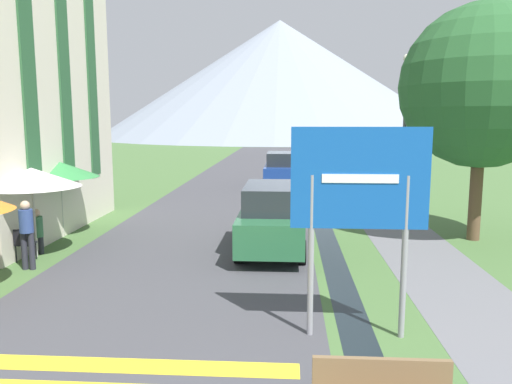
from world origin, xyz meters
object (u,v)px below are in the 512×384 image
parked_car_near (272,217)px  tree_by_path (483,87)px  road_sign (359,197)px  parked_car_far (282,169)px  cafe_umbrella_middle_white (32,177)px  person_standing_terrace (27,230)px  cafe_chair_middle (24,242)px  streetlamp (405,126)px  cafe_umbrella_rear_green (60,170)px  person_seated_near (37,229)px

parked_car_near → tree_by_path: bearing=14.2°
road_sign → parked_car_far: (-1.46, 18.38, -1.42)m
cafe_umbrella_middle_white → person_standing_terrace: bearing=-71.1°
cafe_umbrella_middle_white → cafe_chair_middle: bearing=-96.1°
road_sign → parked_car_far: bearing=94.5°
streetlamp → road_sign: bearing=-106.7°
road_sign → cafe_umbrella_rear_green: 10.31m
road_sign → person_standing_terrace: 8.09m
parked_car_far → cafe_umbrella_rear_green: cafe_umbrella_rear_green is taller
parked_car_far → cafe_umbrella_middle_white: size_ratio=1.78×
parked_car_far → cafe_chair_middle: size_ratio=5.09×
parked_car_far → streetlamp: 10.47m
streetlamp → cafe_umbrella_rear_green: bearing=-166.5°
road_sign → cafe_umbrella_rear_green: size_ratio=1.50×
road_sign → streetlamp: 9.55m
parked_car_near → cafe_umbrella_rear_green: 6.59m
parked_car_near → cafe_chair_middle: parked_car_near is taller
person_seated_near → tree_by_path: bearing=10.9°
parked_car_near → person_seated_near: (-6.21, -0.83, -0.24)m
cafe_umbrella_rear_green → cafe_umbrella_middle_white: bearing=-82.3°
parked_car_near → tree_by_path: tree_by_path is taller
cafe_chair_middle → tree_by_path: size_ratio=0.12×
cafe_chair_middle → cafe_umbrella_rear_green: 3.13m
road_sign → parked_car_far: 18.50m
parked_car_far → tree_by_path: 13.32m
parked_car_near → person_seated_near: size_ratio=3.76×
cafe_umbrella_middle_white → person_standing_terrace: cafe_umbrella_middle_white is taller
cafe_chair_middle → streetlamp: bearing=10.1°
parked_car_near → streetlamp: bearing=40.4°
streetlamp → tree_by_path: (1.65, -2.15, 1.15)m
parked_car_near → cafe_chair_middle: 6.37m
person_standing_terrace → parked_car_far: bearing=69.0°
streetlamp → tree_by_path: bearing=-52.4°
person_seated_near → tree_by_path: (12.15, 2.34, 3.80)m
cafe_umbrella_rear_green → cafe_chair_middle: bearing=-84.7°
cafe_umbrella_middle_white → road_sign: bearing=-29.4°
tree_by_path → person_seated_near: bearing=-169.1°
cafe_chair_middle → cafe_umbrella_middle_white: (0.05, 0.49, 1.57)m
cafe_umbrella_middle_white → person_standing_terrace: size_ratio=1.46×
parked_car_near → person_standing_terrace: 6.14m
cafe_umbrella_middle_white → streetlamp: size_ratio=0.43×
cafe_umbrella_rear_green → person_seated_near: cafe_umbrella_rear_green is taller
parked_car_near → tree_by_path: (5.94, 1.51, 3.56)m
cafe_chair_middle → streetlamp: streetlamp is taller
road_sign → tree_by_path: tree_by_path is taller
road_sign → tree_by_path: bearing=57.8°
cafe_chair_middle → cafe_umbrella_middle_white: cafe_umbrella_middle_white is taller
person_standing_terrace → person_seated_near: 1.49m
person_standing_terrace → streetlamp: streetlamp is taller
road_sign → tree_by_path: 8.49m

